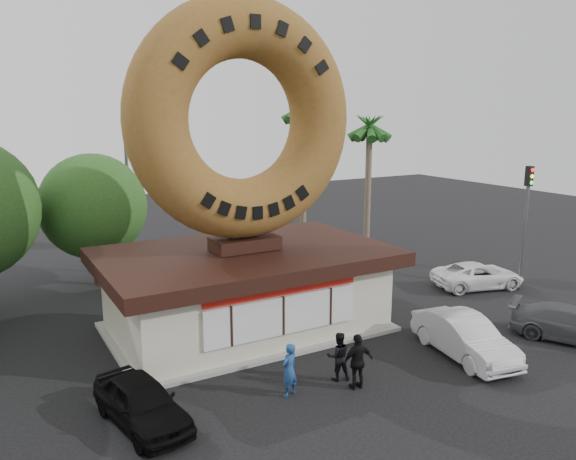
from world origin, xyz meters
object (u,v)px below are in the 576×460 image
(giant_donut, at_px, (243,120))
(car_black, at_px, (142,402))
(person_center, at_px, (338,356))
(car_grey, at_px, (572,324))
(car_white, at_px, (478,275))
(donut_shop, at_px, (246,287))
(car_silver, at_px, (464,337))
(person_left, at_px, (289,370))
(person_right, at_px, (358,362))
(traffic_signal, at_px, (526,212))
(street_lamp, at_px, (131,192))

(giant_donut, distance_m, car_black, 10.69)
(person_center, bearing_deg, car_grey, -171.07)
(person_center, xyz_separation_m, car_white, (11.61, 4.65, -0.18))
(car_black, relative_size, car_grey, 0.87)
(person_center, bearing_deg, donut_shop, -62.94)
(person_center, distance_m, car_silver, 4.98)
(person_left, xyz_separation_m, car_grey, (11.53, -1.65, -0.20))
(giant_donut, xyz_separation_m, person_right, (0.92, -6.27, -7.39))
(traffic_signal, bearing_deg, person_center, -165.39)
(car_grey, relative_size, car_white, 1.00)
(car_grey, bearing_deg, giant_donut, 115.75)
(person_center, relative_size, car_white, 0.36)
(person_left, height_order, person_center, person_left)
(traffic_signal, xyz_separation_m, person_center, (-13.27, -3.46, -3.06))
(car_silver, bearing_deg, person_right, -170.68)
(person_left, bearing_deg, car_grey, 152.45)
(person_center, xyz_separation_m, car_black, (-6.32, 0.49, -0.14))
(street_lamp, xyz_separation_m, car_grey, (12.20, -17.25, -3.83))
(street_lamp, height_order, car_white, street_lamp)
(donut_shop, distance_m, street_lamp, 10.54)
(donut_shop, height_order, street_lamp, street_lamp)
(giant_donut, distance_m, street_lamp, 10.86)
(street_lamp, xyz_separation_m, traffic_signal, (15.86, -12.01, -0.61))
(donut_shop, distance_m, car_black, 7.56)
(person_right, height_order, car_grey, person_right)
(donut_shop, xyz_separation_m, traffic_signal, (14.00, -1.99, 2.10))
(person_left, bearing_deg, car_silver, 155.23)
(car_black, height_order, car_white, car_black)
(car_silver, height_order, car_grey, car_silver)
(person_left, height_order, person_right, person_right)
(donut_shop, relative_size, person_center, 6.90)
(person_center, height_order, car_silver, person_center)
(traffic_signal, xyz_separation_m, car_grey, (-3.66, -5.24, -3.21))
(traffic_signal, bearing_deg, donut_shop, 171.90)
(car_white, bearing_deg, street_lamp, 67.67)
(traffic_signal, relative_size, person_left, 3.56)
(traffic_signal, distance_m, car_black, 20.07)
(donut_shop, distance_m, giant_donut, 6.54)
(street_lamp, bearing_deg, giant_donut, -79.49)
(street_lamp, distance_m, traffic_signal, 19.90)
(traffic_signal, distance_m, person_left, 15.90)
(car_silver, bearing_deg, street_lamp, 123.79)
(car_grey, bearing_deg, car_black, 142.67)
(giant_donut, relative_size, car_silver, 1.99)
(car_grey, distance_m, car_white, 6.73)
(traffic_signal, xyz_separation_m, person_right, (-13.08, -4.26, -2.96))
(giant_donut, distance_m, person_left, 9.40)
(car_silver, bearing_deg, car_white, 47.97)
(person_left, bearing_deg, person_center, 164.54)
(car_grey, bearing_deg, person_left, 142.65)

